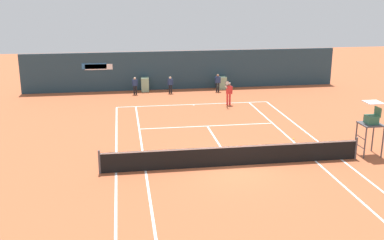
# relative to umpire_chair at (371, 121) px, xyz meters

# --- Properties ---
(ground_plane) EXTENTS (80.00, 80.00, 0.01)m
(ground_plane) POSITION_rel_umpire_chair_xyz_m (-6.89, 0.13, -1.70)
(ground_plane) COLOR #B25633
(tennis_net) EXTENTS (12.10, 0.10, 1.07)m
(tennis_net) POSITION_rel_umpire_chair_xyz_m (-6.89, -0.44, -1.19)
(tennis_net) COLOR #4C4C51
(tennis_net) RESTS_ON ground_plane
(sponsor_back_wall) EXTENTS (25.00, 1.02, 3.04)m
(sponsor_back_wall) POSITION_rel_umpire_chair_xyz_m (-6.90, 16.53, -0.23)
(sponsor_back_wall) COLOR #233D4C
(sponsor_back_wall) RESTS_ON ground_plane
(umpire_chair) EXTENTS (1.00, 1.00, 2.66)m
(umpire_chair) POSITION_rel_umpire_chair_xyz_m (0.00, 0.00, 0.00)
(umpire_chair) COLOR #47474C
(umpire_chair) RESTS_ON ground_plane
(player_on_baseline) EXTENTS (0.66, 0.65, 1.81)m
(player_on_baseline) POSITION_rel_umpire_chair_xyz_m (-4.51, 10.72, -0.75)
(player_on_baseline) COLOR red
(player_on_baseline) RESTS_ON ground_plane
(ball_kid_centre_post) EXTENTS (0.44, 0.18, 1.31)m
(ball_kid_centre_post) POSITION_rel_umpire_chair_xyz_m (-8.09, 15.03, -0.95)
(ball_kid_centre_post) COLOR black
(ball_kid_centre_post) RESTS_ON ground_plane
(ball_kid_right_post) EXTENTS (0.46, 0.19, 1.39)m
(ball_kid_right_post) POSITION_rel_umpire_chair_xyz_m (-4.38, 15.03, -0.90)
(ball_kid_right_post) COLOR black
(ball_kid_right_post) RESTS_ON ground_plane
(ball_kid_left_post) EXTENTS (0.44, 0.19, 1.33)m
(ball_kid_left_post) POSITION_rel_umpire_chair_xyz_m (-10.79, 15.03, -0.94)
(ball_kid_left_post) COLOR black
(ball_kid_left_post) RESTS_ON ground_plane
(tennis_ball_by_sideline) EXTENTS (0.07, 0.07, 0.07)m
(tennis_ball_by_sideline) POSITION_rel_umpire_chair_xyz_m (-2.74, 2.82, -1.67)
(tennis_ball_by_sideline) COLOR #CCE033
(tennis_ball_by_sideline) RESTS_ON ground_plane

